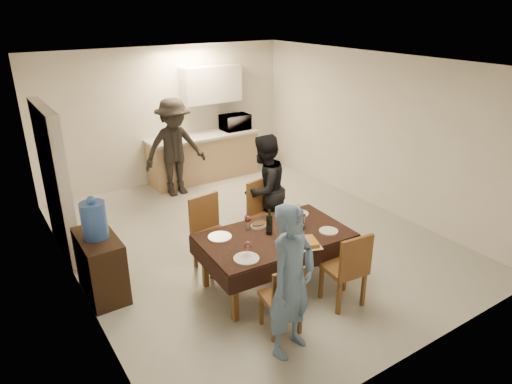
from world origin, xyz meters
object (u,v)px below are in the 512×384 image
water_pitcher (300,222)px  savoury_tart (301,243)px  dining_table (275,237)px  person_kitchen (175,148)px  person_near (292,282)px  wine_bottle (269,222)px  microwave (235,122)px  console (101,266)px  person_far (264,189)px  water_jug (94,220)px

water_pitcher → savoury_tart: bearing=-127.1°
dining_table → water_pitcher: size_ratio=9.70×
dining_table → savoury_tart: (0.10, -0.38, 0.06)m
dining_table → person_kitchen: bearing=89.3°
savoury_tart → person_near: size_ratio=0.27×
wine_bottle → microwave: size_ratio=0.58×
console → savoury_tart: 2.42m
person_near → person_far: bearing=46.5°
dining_table → wine_bottle: bearing=137.8°
microwave → console: bearing=38.6°
savoury_tart → person_kitchen: 3.81m
water_jug → person_kitchen: bearing=49.6°
microwave → savoury_tart: bearing=68.7°
console → water_pitcher: 2.48m
person_near → console: bearing=107.1°
wine_bottle → person_near: size_ratio=0.20×
microwave → water_jug: bearing=38.6°
water_jug → person_near: size_ratio=0.27×
wine_bottle → water_pitcher: 0.42m
water_pitcher → person_kitchen: bearing=92.3°
savoury_tart → person_near: bearing=-134.1°
dining_table → water_jug: bearing=155.1°
dining_table → console: 2.13m
console → person_near: size_ratio=0.52×
person_far → water_jug: bearing=-18.9°
person_far → microwave: bearing=-133.7°
person_far → savoury_tart: bearing=52.0°
water_pitcher → savoury_tart: 0.42m
microwave → person_kitchen: 1.62m
console → water_jug: bearing=-90.0°
console → person_near: (1.32, -2.03, 0.42)m
console → person_kitchen: bearing=49.6°
water_jug → microwave: bearing=38.6°
person_far → person_kitchen: bearing=-102.4°
water_pitcher → person_near: size_ratio=0.12×
console → wine_bottle: size_ratio=2.56×
dining_table → person_kitchen: (0.21, 3.42, 0.22)m
dining_table → wine_bottle: 0.21m
water_pitcher → microwave: (1.41, 3.92, 0.27)m
wine_bottle → microwave: 4.23m
wine_bottle → person_kitchen: 3.38m
console → person_far: 2.46m
water_jug → water_pitcher: water_jug is taller
console → person_kitchen: (2.08, 2.44, 0.51)m
microwave → person_kitchen: (-1.55, -0.45, -0.17)m
microwave → person_near: bearing=64.9°
wine_bottle → person_far: bearing=59.0°
console → wine_bottle: bearing=-27.1°
microwave → person_far: size_ratio=0.35×
console → wine_bottle: (1.82, -0.93, 0.48)m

